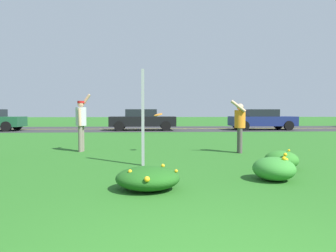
% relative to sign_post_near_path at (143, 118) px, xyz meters
% --- Properties ---
extents(ground_plane, '(120.00, 120.00, 0.00)m').
position_rel_sign_post_near_path_xyz_m(ground_plane, '(0.75, 5.38, -1.16)').
color(ground_plane, '#26601E').
extents(highway_strip, '(120.00, 7.57, 0.01)m').
position_rel_sign_post_near_path_xyz_m(highway_strip, '(0.75, 16.17, -1.16)').
color(highway_strip, '#2D2D30').
rests_on(highway_strip, ground).
extents(highway_center_stripe, '(120.00, 0.16, 0.00)m').
position_rel_sign_post_near_path_xyz_m(highway_center_stripe, '(0.75, 16.17, -1.15)').
color(highway_center_stripe, yellow).
rests_on(highway_center_stripe, ground).
extents(daylily_clump_front_left, '(0.80, 0.86, 0.48)m').
position_rel_sign_post_near_path_xyz_m(daylily_clump_front_left, '(2.51, -1.84, -0.94)').
color(daylily_clump_front_left, '#337F2D').
rests_on(daylily_clump_front_left, ground).
extents(daylily_clump_mid_right, '(0.75, 0.78, 0.46)m').
position_rel_sign_post_near_path_xyz_m(daylily_clump_mid_right, '(3.15, -0.69, -0.95)').
color(daylily_clump_mid_right, '#2D7526').
rests_on(daylily_clump_mid_right, ground).
extents(daylily_clump_near_camera, '(1.08, 1.02, 0.41)m').
position_rel_sign_post_near_path_xyz_m(daylily_clump_near_camera, '(0.11, -2.42, -0.97)').
color(daylily_clump_near_camera, '#1E5619').
rests_on(daylily_clump_near_camera, ground).
extents(sign_post_near_path, '(0.07, 0.10, 2.33)m').
position_rel_sign_post_near_path_xyz_m(sign_post_near_path, '(0.00, 0.00, 0.00)').
color(sign_post_near_path, '#93969B').
rests_on(sign_post_near_path, ground).
extents(person_thrower_red_cap_gray_shirt, '(0.47, 0.51, 1.89)m').
position_rel_sign_post_near_path_xyz_m(person_thrower_red_cap_gray_shirt, '(-2.04, 2.83, -0.15)').
color(person_thrower_red_cap_gray_shirt, '#B2B2B7').
rests_on(person_thrower_red_cap_gray_shirt, ground).
extents(person_catcher_orange_shirt, '(0.52, 0.51, 1.67)m').
position_rel_sign_post_near_path_xyz_m(person_catcher_orange_shirt, '(3.02, 2.18, -0.23)').
color(person_catcher_orange_shirt, orange).
rests_on(person_catcher_orange_shirt, ground).
extents(frisbee_orange, '(0.27, 0.27, 0.13)m').
position_rel_sign_post_near_path_xyz_m(frisbee_orange, '(0.45, 2.45, 0.04)').
color(frisbee_orange, orange).
extents(car_black_center_left, '(4.50, 2.00, 1.45)m').
position_rel_sign_post_near_path_xyz_m(car_black_center_left, '(-0.23, 14.47, -0.42)').
color(car_black_center_left, black).
rests_on(car_black_center_left, ground).
extents(car_navy_center_right, '(4.50, 2.00, 1.45)m').
position_rel_sign_post_near_path_xyz_m(car_navy_center_right, '(8.20, 14.47, -0.42)').
color(car_navy_center_right, navy).
rests_on(car_navy_center_right, ground).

